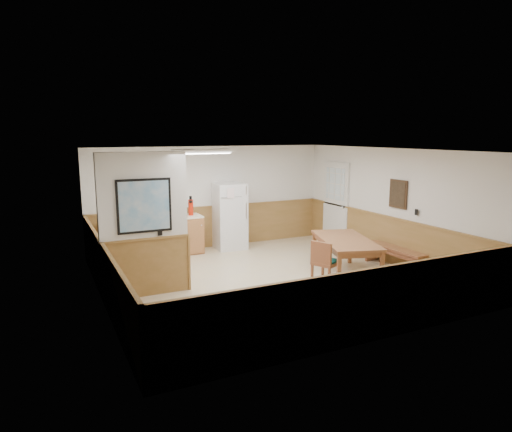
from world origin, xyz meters
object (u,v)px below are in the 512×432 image
refrigerator (230,216)px  fire_extinguisher (191,207)px  dining_table (346,244)px  soap_bottle (129,215)px  dining_chair (324,260)px  dining_bench (395,253)px

refrigerator → fire_extinguisher: refrigerator is taller
refrigerator → fire_extinguisher: bearing=-178.4°
dining_table → soap_bottle: size_ratio=8.24×
refrigerator → dining_chair: 3.43m
dining_chair → fire_extinguisher: bearing=89.3°
refrigerator → dining_bench: refrigerator is taller
dining_bench → dining_chair: 2.00m
dining_bench → soap_bottle: 5.84m
dining_bench → fire_extinguisher: fire_extinguisher is taller
dining_table → dining_chair: (-0.73, -0.32, -0.16)m
soap_bottle → dining_table: bearing=-40.5°
dining_table → dining_chair: bearing=-138.1°
refrigerator → soap_bottle: (-2.41, 0.04, 0.22)m
fire_extinguisher → dining_bench: bearing=-61.0°
dining_chair → dining_table: bearing=-0.2°
dining_table → fire_extinguisher: (-2.19, 3.09, 0.44)m
dining_table → soap_bottle: (-3.62, 3.10, 0.36)m
dining_chair → soap_bottle: bearing=106.4°
dining_table → fire_extinguisher: fire_extinguisher is taller
dining_bench → dining_chair: size_ratio=1.80×
dining_chair → fire_extinguisher: size_ratio=1.85×
dining_table → dining_bench: size_ratio=1.34×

